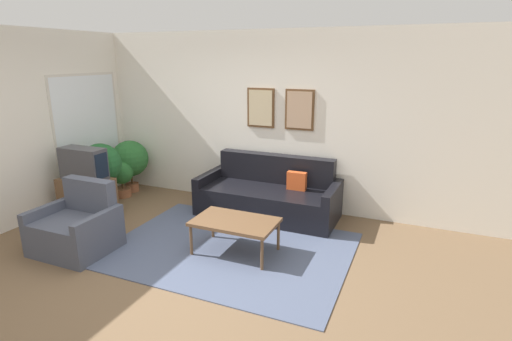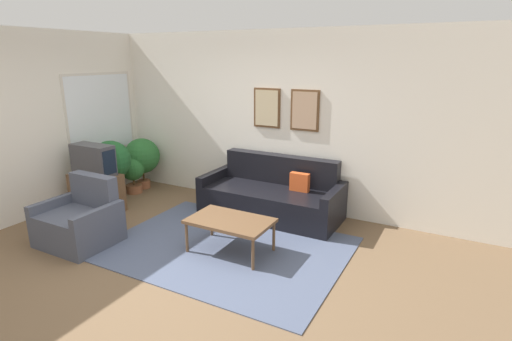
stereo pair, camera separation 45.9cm
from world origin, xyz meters
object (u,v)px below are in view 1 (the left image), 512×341
Objects in this scene: coffee_table at (235,223)px; tv at (83,164)px; potted_plant_tall at (101,167)px; couch at (269,196)px; armchair at (77,228)px.

coffee_table is 1.43× the size of tv.
tv is (-2.54, 0.20, 0.42)m from coffee_table.
potted_plant_tall reaches higher than coffee_table.
potted_plant_tall is (-0.02, 0.35, -0.15)m from tv.
potted_plant_tall is at bearing -162.88° from couch.
couch is 2.63m from potted_plant_tall.
coffee_table is 1.95m from armchair.
tv is at bearing 126.05° from armchair.
couch is 1.31m from coffee_table.
tv reaches higher than armchair.
armchair is at bearing -131.43° from couch.
coffee_table is at bearing -11.98° from potted_plant_tall.
coffee_table is at bearing -4.46° from tv.
couch is 2.97× the size of tv.
tv reaches higher than couch.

